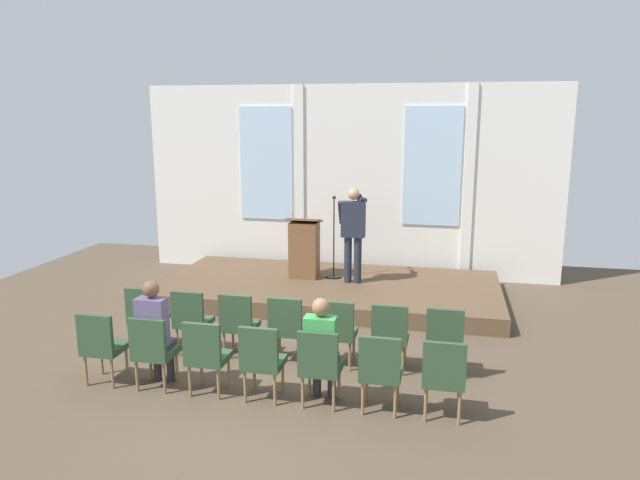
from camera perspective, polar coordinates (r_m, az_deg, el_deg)
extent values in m
plane|color=brown|center=(7.73, -4.20, -13.23)|extent=(13.66, 13.66, 0.00)
cube|color=silver|center=(12.19, 2.64, 5.70)|extent=(8.58, 0.10, 3.90)
cube|color=silver|center=(12.50, -5.24, 7.39)|extent=(1.13, 0.04, 2.35)
cube|color=silver|center=(12.34, -2.02, 5.78)|extent=(0.20, 0.08, 3.90)
cube|color=silver|center=(11.94, 10.82, 7.01)|extent=(1.13, 0.04, 2.35)
cube|color=silver|center=(11.98, 14.19, 5.24)|extent=(0.20, 0.08, 3.90)
cube|color=brown|center=(10.87, 1.01, -4.82)|extent=(6.08, 2.89, 0.29)
cylinder|color=#232838|center=(10.73, 2.72, -1.90)|extent=(0.14, 0.14, 0.85)
cylinder|color=#232838|center=(10.70, 3.67, -1.94)|extent=(0.14, 0.14, 0.85)
cube|color=#232838|center=(10.56, 3.24, 2.01)|extent=(0.42, 0.22, 0.64)
cube|color=navy|center=(10.66, 3.34, 2.52)|extent=(0.06, 0.01, 0.38)
sphere|color=tan|center=(10.50, 3.28, 4.47)|extent=(0.21, 0.21, 0.21)
cylinder|color=#232838|center=(10.66, 2.04, 2.66)|extent=(0.09, 0.28, 0.45)
cylinder|color=#232838|center=(10.62, 4.11, 3.90)|extent=(0.15, 0.36, 0.15)
cylinder|color=#232838|center=(10.75, 3.89, 4.22)|extent=(0.11, 0.34, 0.15)
sphere|color=tan|center=(11.02, 3.45, 4.82)|extent=(0.10, 0.10, 0.10)
cylinder|color=black|center=(11.13, 1.32, -3.57)|extent=(0.28, 0.28, 0.03)
cylinder|color=black|center=(10.95, 1.34, 0.17)|extent=(0.02, 0.02, 1.45)
sphere|color=#262626|center=(10.82, 1.36, 4.13)|extent=(0.07, 0.07, 0.07)
cube|color=brown|center=(11.04, -1.53, -0.96)|extent=(0.52, 0.40, 1.05)
cube|color=brown|center=(10.95, -1.53, 1.94)|extent=(0.60, 0.48, 0.14)
cylinder|color=olive|center=(8.97, -14.61, -8.56)|extent=(0.04, 0.04, 0.40)
cylinder|color=olive|center=(9.13, -16.65, -8.30)|extent=(0.04, 0.04, 0.40)
cylinder|color=olive|center=(8.68, -15.62, -9.30)|extent=(0.04, 0.04, 0.40)
cylinder|color=olive|center=(8.85, -17.71, -9.02)|extent=(0.04, 0.04, 0.40)
cube|color=#2D472D|center=(8.83, -16.24, -7.33)|extent=(0.46, 0.44, 0.08)
cube|color=#2D472D|center=(8.58, -16.95, -6.02)|extent=(0.46, 0.06, 0.46)
cylinder|color=olive|center=(8.69, -10.49, -9.03)|extent=(0.04, 0.04, 0.40)
cylinder|color=olive|center=(8.83, -12.67, -8.79)|extent=(0.04, 0.04, 0.40)
cylinder|color=olive|center=(8.40, -11.39, -9.83)|extent=(0.04, 0.04, 0.40)
cylinder|color=olive|center=(8.54, -13.63, -9.55)|extent=(0.04, 0.04, 0.40)
cube|color=#2D472D|center=(8.53, -12.12, -7.79)|extent=(0.46, 0.44, 0.08)
cube|color=#2D472D|center=(8.28, -12.74, -6.45)|extent=(0.46, 0.06, 0.46)
cylinder|color=olive|center=(8.46, -6.11, -9.49)|extent=(0.04, 0.04, 0.40)
cylinder|color=olive|center=(8.57, -8.42, -9.25)|extent=(0.04, 0.04, 0.40)
cylinder|color=olive|center=(8.16, -6.86, -10.33)|extent=(0.04, 0.04, 0.40)
cylinder|color=olive|center=(8.28, -9.26, -10.07)|extent=(0.04, 0.04, 0.40)
cube|color=#2D472D|center=(8.28, -7.71, -8.24)|extent=(0.46, 0.44, 0.08)
cube|color=#2D472D|center=(8.02, -8.23, -6.88)|extent=(0.46, 0.06, 0.46)
cylinder|color=olive|center=(8.28, -1.50, -9.91)|extent=(0.04, 0.04, 0.40)
cylinder|color=olive|center=(8.37, -3.93, -9.70)|extent=(0.04, 0.04, 0.40)
cylinder|color=olive|center=(7.97, -2.09, -10.80)|extent=(0.04, 0.04, 0.40)
cylinder|color=olive|center=(8.06, -4.61, -10.56)|extent=(0.04, 0.04, 0.40)
cube|color=#2D472D|center=(8.08, -3.05, -8.66)|extent=(0.46, 0.44, 0.08)
cube|color=#2D472D|center=(7.82, -3.44, -7.29)|extent=(0.46, 0.06, 0.46)
cylinder|color=olive|center=(8.15, 3.29, -10.28)|extent=(0.04, 0.04, 0.40)
cylinder|color=olive|center=(8.21, 0.77, -10.09)|extent=(0.04, 0.04, 0.40)
cylinder|color=olive|center=(7.84, 2.90, -11.20)|extent=(0.04, 0.04, 0.40)
cylinder|color=olive|center=(7.90, 0.28, -11.00)|extent=(0.04, 0.04, 0.40)
cube|color=#2D472D|center=(7.94, 1.82, -9.04)|extent=(0.46, 0.44, 0.08)
cube|color=#2D472D|center=(7.67, 1.58, -7.66)|extent=(0.46, 0.06, 0.46)
cylinder|color=olive|center=(8.09, 8.21, -10.58)|extent=(0.04, 0.04, 0.40)
cylinder|color=olive|center=(8.11, 5.63, -10.43)|extent=(0.04, 0.04, 0.40)
cylinder|color=olive|center=(7.77, 8.03, -11.53)|extent=(0.04, 0.04, 0.40)
cylinder|color=olive|center=(7.80, 5.34, -11.37)|extent=(0.04, 0.04, 0.40)
cube|color=#2D472D|center=(7.85, 6.84, -9.36)|extent=(0.46, 0.44, 0.08)
cube|color=#2D472D|center=(7.58, 6.76, -7.98)|extent=(0.46, 0.06, 0.46)
cylinder|color=olive|center=(8.08, 13.18, -10.81)|extent=(0.04, 0.04, 0.40)
cylinder|color=olive|center=(8.08, 10.58, -10.70)|extent=(0.04, 0.04, 0.40)
cylinder|color=olive|center=(7.77, 13.21, -11.78)|extent=(0.04, 0.04, 0.40)
cylinder|color=olive|center=(7.76, 10.50, -11.66)|extent=(0.04, 0.04, 0.40)
cube|color=#2D472D|center=(7.83, 11.95, -9.62)|extent=(0.46, 0.44, 0.08)
cube|color=#2D472D|center=(7.55, 12.02, -8.24)|extent=(0.46, 0.06, 0.46)
cylinder|color=olive|center=(8.06, -18.21, -11.16)|extent=(0.04, 0.04, 0.40)
cylinder|color=olive|center=(8.24, -20.41, -10.80)|extent=(0.04, 0.04, 0.40)
cylinder|color=olive|center=(7.80, -19.48, -12.07)|extent=(0.04, 0.04, 0.40)
cylinder|color=olive|center=(7.98, -21.73, -11.67)|extent=(0.04, 0.04, 0.40)
cube|color=#2D472D|center=(7.93, -20.08, -9.82)|extent=(0.46, 0.44, 0.08)
cube|color=#2D472D|center=(7.69, -20.98, -8.43)|extent=(0.46, 0.06, 0.46)
cylinder|color=olive|center=(7.75, -13.70, -11.84)|extent=(0.04, 0.04, 0.40)
cylinder|color=olive|center=(7.91, -16.10, -11.49)|extent=(0.04, 0.04, 0.40)
cylinder|color=olive|center=(7.48, -14.85, -12.83)|extent=(0.04, 0.04, 0.40)
cylinder|color=olive|center=(7.64, -17.32, -12.43)|extent=(0.04, 0.04, 0.40)
cube|color=#2D472D|center=(7.60, -15.60, -10.49)|extent=(0.46, 0.44, 0.08)
cube|color=#2D472D|center=(7.35, -16.41, -9.07)|extent=(0.46, 0.06, 0.46)
cylinder|color=#2D2D33|center=(7.87, -15.48, -11.42)|extent=(0.10, 0.10, 0.44)
cylinder|color=#2D2D33|center=(7.79, -14.28, -11.59)|extent=(0.10, 0.10, 0.44)
cube|color=#2D2D33|center=(7.62, -15.41, -9.91)|extent=(0.34, 0.36, 0.12)
cube|color=#594C72|center=(7.41, -15.96, -7.64)|extent=(0.36, 0.20, 0.59)
sphere|color=brown|center=(7.30, -16.07, -4.58)|extent=(0.20, 0.20, 0.20)
cylinder|color=olive|center=(7.49, -8.83, -12.50)|extent=(0.04, 0.04, 0.40)
cylinder|color=olive|center=(7.62, -11.42, -12.16)|extent=(0.04, 0.04, 0.40)
cylinder|color=olive|center=(7.21, -9.82, -13.57)|extent=(0.04, 0.04, 0.40)
cylinder|color=olive|center=(7.34, -12.49, -13.19)|extent=(0.04, 0.04, 0.40)
cube|color=#2D472D|center=(7.32, -10.71, -11.14)|extent=(0.46, 0.44, 0.08)
cube|color=#2D472D|center=(7.05, -11.40, -9.70)|extent=(0.46, 0.06, 0.46)
cylinder|color=olive|center=(7.29, -3.62, -13.09)|extent=(0.04, 0.04, 0.40)
cylinder|color=olive|center=(7.39, -6.38, -12.79)|extent=(0.04, 0.04, 0.40)
cylinder|color=olive|center=(7.00, -4.40, -14.24)|extent=(0.04, 0.04, 0.40)
cylinder|color=olive|center=(7.10, -7.27, -13.90)|extent=(0.04, 0.04, 0.40)
cube|color=#2D472D|center=(7.09, -5.46, -11.75)|extent=(0.46, 0.44, 0.08)
cube|color=#2D472D|center=(6.82, -5.99, -10.29)|extent=(0.46, 0.06, 0.46)
cylinder|color=olive|center=(7.15, 1.86, -13.61)|extent=(0.04, 0.04, 0.40)
cylinder|color=olive|center=(7.21, -1.03, -13.35)|extent=(0.04, 0.04, 0.40)
cylinder|color=olive|center=(6.85, 1.33, -14.82)|extent=(0.04, 0.04, 0.40)
cylinder|color=olive|center=(6.92, -1.69, -14.53)|extent=(0.04, 0.04, 0.40)
cube|color=#2D472D|center=(6.93, 0.12, -12.28)|extent=(0.46, 0.44, 0.08)
cube|color=#2D472D|center=(6.65, -0.23, -10.82)|extent=(0.46, 0.06, 0.46)
cylinder|color=#2D2D33|center=(7.20, -0.29, -13.24)|extent=(0.10, 0.10, 0.44)
cylinder|color=#2D2D33|center=(7.16, 1.15, -13.37)|extent=(0.10, 0.10, 0.44)
cube|color=#2D2D33|center=(6.96, 0.22, -11.64)|extent=(0.34, 0.36, 0.12)
cube|color=green|center=(6.74, 0.03, -9.53)|extent=(0.36, 0.20, 0.51)
sphere|color=#8C6647|center=(6.63, 0.07, -6.51)|extent=(0.20, 0.20, 0.20)
cylinder|color=olive|center=(7.07, 7.54, -14.01)|extent=(0.04, 0.04, 0.40)
cylinder|color=olive|center=(7.10, 4.56, -13.82)|extent=(0.04, 0.04, 0.40)
cylinder|color=olive|center=(6.77, 7.29, -15.26)|extent=(0.04, 0.04, 0.40)
cylinder|color=olive|center=(6.80, 4.16, -15.05)|extent=(0.04, 0.04, 0.40)
cube|color=#2D472D|center=(6.83, 5.93, -12.72)|extent=(0.46, 0.44, 0.08)
cube|color=#2D472D|center=(6.55, 5.79, -11.26)|extent=(0.46, 0.06, 0.46)
cylinder|color=olive|center=(7.06, 13.30, -14.29)|extent=(0.04, 0.04, 0.40)
cylinder|color=olive|center=(7.06, 10.29, -14.16)|extent=(0.04, 0.04, 0.40)
cylinder|color=olive|center=(6.76, 13.34, -15.55)|extent=(0.04, 0.04, 0.40)
cylinder|color=olive|center=(6.75, 10.18, -15.42)|extent=(0.04, 0.04, 0.40)
cube|color=#2D472D|center=(6.80, 11.87, -13.04)|extent=(0.46, 0.44, 0.08)
cube|color=#2D472D|center=(6.52, 11.95, -11.59)|extent=(0.46, 0.06, 0.46)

